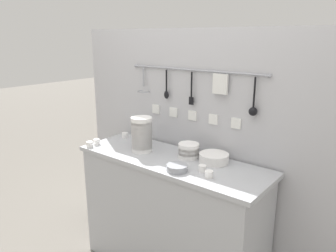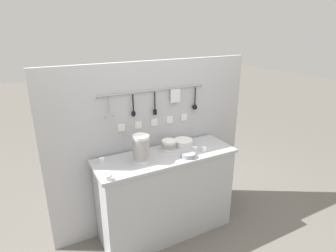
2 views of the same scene
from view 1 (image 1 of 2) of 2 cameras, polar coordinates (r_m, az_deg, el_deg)
counter at (r=2.47m, az=0.51°, el=-15.41°), size 1.41×0.49×0.90m
back_wall at (r=2.49m, az=4.50°, el=-4.07°), size 2.21×0.11×1.78m
bowl_stack_short_front at (r=2.28m, az=3.62°, el=-4.28°), size 0.14×0.14×0.10m
bowl_stack_back_corner at (r=2.39m, az=-4.59°, el=-1.45°), size 0.15×0.15×0.26m
plate_stack at (r=2.22m, az=8.00°, el=-5.53°), size 0.20×0.20×0.06m
steel_mixing_bowl at (r=2.07m, az=1.61°, el=-7.30°), size 0.14×0.14×0.04m
cup_by_caddy at (r=2.57m, az=-13.50°, el=-3.10°), size 0.05×0.05×0.04m
cup_front_right at (r=2.75m, az=-7.51°, el=-1.61°), size 0.05×0.05×0.04m
cup_back_left at (r=1.99m, az=7.16°, el=-8.33°), size 0.05×0.05×0.04m
cup_centre at (r=2.07m, az=6.00°, el=-7.39°), size 0.05×0.05×0.04m
cup_back_right at (r=2.62m, az=-12.34°, el=-2.70°), size 0.05×0.05×0.04m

